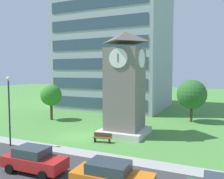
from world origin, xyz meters
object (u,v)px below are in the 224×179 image
(tree_near_tower, at_px, (51,95))
(parked_car_orange, at_px, (112,177))
(park_bench, at_px, (102,138))
(street_lamp, at_px, (9,104))
(tree_streetside, at_px, (192,94))
(parked_car_red, at_px, (34,159))
(clock_tower, at_px, (125,89))

(tree_near_tower, distance_m, parked_car_orange, 21.86)
(park_bench, bearing_deg, parked_car_orange, -60.07)
(park_bench, height_order, tree_near_tower, tree_near_tower)
(street_lamp, bearing_deg, tree_streetside, 51.84)
(tree_near_tower, bearing_deg, parked_car_orange, -42.58)
(street_lamp, bearing_deg, park_bench, 31.74)
(parked_car_red, bearing_deg, park_bench, 81.68)
(street_lamp, bearing_deg, parked_car_orange, -17.31)
(clock_tower, relative_size, parked_car_orange, 2.34)
(tree_streetside, relative_size, parked_car_orange, 1.21)
(clock_tower, height_order, street_lamp, clock_tower)
(tree_streetside, height_order, parked_car_orange, tree_streetside)
(clock_tower, xyz_separation_m, park_bench, (-0.87, -3.62, -4.47))
(street_lamp, xyz_separation_m, parked_car_orange, (11.87, -3.70, -3.02))
(park_bench, height_order, street_lamp, street_lamp)
(parked_car_red, xyz_separation_m, parked_car_orange, (5.85, -0.21, 0.00))
(tree_near_tower, bearing_deg, tree_streetside, 20.34)
(tree_streetside, height_order, tree_near_tower, tree_streetside)
(clock_tower, height_order, tree_streetside, clock_tower)
(clock_tower, height_order, park_bench, clock_tower)
(tree_near_tower, bearing_deg, street_lamp, -69.46)
(tree_streetside, height_order, parked_car_red, tree_streetside)
(tree_near_tower, relative_size, parked_car_orange, 1.06)
(tree_near_tower, xyz_separation_m, parked_car_red, (10.14, -14.48, -2.59))
(clock_tower, bearing_deg, parked_car_red, -99.95)
(parked_car_orange, bearing_deg, parked_car_red, 177.98)
(park_bench, distance_m, parked_car_orange, 9.40)
(street_lamp, distance_m, parked_car_red, 7.59)
(park_bench, relative_size, street_lamp, 0.29)
(park_bench, height_order, parked_car_red, parked_car_red)
(tree_streetside, xyz_separation_m, parked_car_red, (-7.86, -21.15, -2.86))
(tree_streetside, distance_m, tree_near_tower, 19.19)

